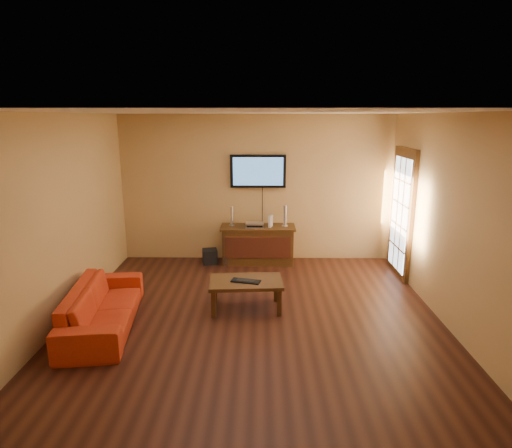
{
  "coord_description": "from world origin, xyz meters",
  "views": [
    {
      "loc": [
        0.09,
        -5.35,
        2.64
      ],
      "look_at": [
        0.02,
        0.8,
        1.1
      ],
      "focal_mm": 30.0,
      "sensor_mm": 36.0,
      "label": 1
    }
  ],
  "objects_px": {
    "bottle": "(226,261)",
    "sofa": "(102,300)",
    "speaker_right": "(285,217)",
    "coffee_table": "(246,284)",
    "av_receiver": "(255,225)",
    "speaker_left": "(232,217)",
    "keyboard": "(246,281)",
    "subwoofer": "(210,256)",
    "television": "(258,171)",
    "media_console": "(258,244)",
    "game_console": "(271,221)"
  },
  "relations": [
    {
      "from": "bottle",
      "to": "sofa",
      "type": "bearing_deg",
      "value": -120.96
    },
    {
      "from": "speaker_right",
      "to": "bottle",
      "type": "bearing_deg",
      "value": -167.69
    },
    {
      "from": "coffee_table",
      "to": "av_receiver",
      "type": "relative_size",
      "value": 3.17
    },
    {
      "from": "speaker_left",
      "to": "keyboard",
      "type": "xyz_separation_m",
      "value": [
        0.33,
        -2.08,
        -0.42
      ]
    },
    {
      "from": "subwoofer",
      "to": "keyboard",
      "type": "height_order",
      "value": "keyboard"
    },
    {
      "from": "sofa",
      "to": "coffee_table",
      "type": "bearing_deg",
      "value": -80.68
    },
    {
      "from": "bottle",
      "to": "keyboard",
      "type": "height_order",
      "value": "keyboard"
    },
    {
      "from": "speaker_left",
      "to": "av_receiver",
      "type": "relative_size",
      "value": 1.09
    },
    {
      "from": "speaker_left",
      "to": "keyboard",
      "type": "distance_m",
      "value": 2.15
    },
    {
      "from": "av_receiver",
      "to": "television",
      "type": "bearing_deg",
      "value": 78.72
    },
    {
      "from": "media_console",
      "to": "television",
      "type": "xyz_separation_m",
      "value": [
        -0.0,
        0.22,
        1.33
      ]
    },
    {
      "from": "speaker_right",
      "to": "game_console",
      "type": "xyz_separation_m",
      "value": [
        -0.26,
        -0.04,
        -0.07
      ]
    },
    {
      "from": "subwoofer",
      "to": "speaker_left",
      "type": "bearing_deg",
      "value": 1.23
    },
    {
      "from": "sofa",
      "to": "game_console",
      "type": "xyz_separation_m",
      "value": [
        2.2,
        2.51,
        0.43
      ]
    },
    {
      "from": "sofa",
      "to": "speaker_right",
      "type": "relative_size",
      "value": 4.87
    },
    {
      "from": "av_receiver",
      "to": "keyboard",
      "type": "xyz_separation_m",
      "value": [
        -0.09,
        -1.99,
        -0.3
      ]
    },
    {
      "from": "media_console",
      "to": "bottle",
      "type": "distance_m",
      "value": 0.67
    },
    {
      "from": "television",
      "to": "coffee_table",
      "type": "height_order",
      "value": "television"
    },
    {
      "from": "subwoofer",
      "to": "keyboard",
      "type": "bearing_deg",
      "value": -80.94
    },
    {
      "from": "media_console",
      "to": "speaker_left",
      "type": "xyz_separation_m",
      "value": [
        -0.48,
        0.04,
        0.51
      ]
    },
    {
      "from": "speaker_right",
      "to": "av_receiver",
      "type": "bearing_deg",
      "value": -172.97
    },
    {
      "from": "television",
      "to": "subwoofer",
      "type": "bearing_deg",
      "value": -162.9
    },
    {
      "from": "bottle",
      "to": "coffee_table",
      "type": "bearing_deg",
      "value": -76.47
    },
    {
      "from": "sofa",
      "to": "keyboard",
      "type": "distance_m",
      "value": 1.89
    },
    {
      "from": "coffee_table",
      "to": "speaker_right",
      "type": "bearing_deg",
      "value": 72.21
    },
    {
      "from": "subwoofer",
      "to": "speaker_right",
      "type": "bearing_deg",
      "value": -8.43
    },
    {
      "from": "subwoofer",
      "to": "av_receiver",
      "type": "bearing_deg",
      "value": -11.2
    },
    {
      "from": "coffee_table",
      "to": "sofa",
      "type": "relative_size",
      "value": 0.55
    },
    {
      "from": "av_receiver",
      "to": "speaker_right",
      "type": "bearing_deg",
      "value": 7.57
    },
    {
      "from": "sofa",
      "to": "subwoofer",
      "type": "distance_m",
      "value": 2.72
    },
    {
      "from": "speaker_right",
      "to": "bottle",
      "type": "relative_size",
      "value": 1.99
    },
    {
      "from": "game_console",
      "to": "subwoofer",
      "type": "bearing_deg",
      "value": -159.32
    },
    {
      "from": "sofa",
      "to": "speaker_left",
      "type": "distance_m",
      "value": 3.02
    },
    {
      "from": "av_receiver",
      "to": "subwoofer",
      "type": "height_order",
      "value": "av_receiver"
    },
    {
      "from": "coffee_table",
      "to": "speaker_right",
      "type": "height_order",
      "value": "speaker_right"
    },
    {
      "from": "keyboard",
      "to": "speaker_left",
      "type": "bearing_deg",
      "value": 99.05
    },
    {
      "from": "media_console",
      "to": "bottle",
      "type": "xyz_separation_m",
      "value": [
        -0.58,
        -0.22,
        -0.26
      ]
    },
    {
      "from": "media_console",
      "to": "av_receiver",
      "type": "bearing_deg",
      "value": -136.65
    },
    {
      "from": "sofa",
      "to": "speaker_right",
      "type": "height_order",
      "value": "speaker_right"
    },
    {
      "from": "speaker_left",
      "to": "av_receiver",
      "type": "distance_m",
      "value": 0.45
    },
    {
      "from": "sofa",
      "to": "av_receiver",
      "type": "bearing_deg",
      "value": -44.94
    },
    {
      "from": "speaker_left",
      "to": "bottle",
      "type": "height_order",
      "value": "speaker_left"
    },
    {
      "from": "keyboard",
      "to": "av_receiver",
      "type": "bearing_deg",
      "value": 87.32
    },
    {
      "from": "media_console",
      "to": "speaker_right",
      "type": "distance_m",
      "value": 0.72
    },
    {
      "from": "speaker_left",
      "to": "speaker_right",
      "type": "relative_size",
      "value": 0.92
    },
    {
      "from": "media_console",
      "to": "keyboard",
      "type": "distance_m",
      "value": 2.05
    },
    {
      "from": "av_receiver",
      "to": "subwoofer",
      "type": "relative_size",
      "value": 1.25
    },
    {
      "from": "coffee_table",
      "to": "keyboard",
      "type": "relative_size",
      "value": 2.45
    },
    {
      "from": "bottle",
      "to": "keyboard",
      "type": "bearing_deg",
      "value": -76.82
    },
    {
      "from": "speaker_right",
      "to": "keyboard",
      "type": "bearing_deg",
      "value": -107.38
    }
  ]
}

